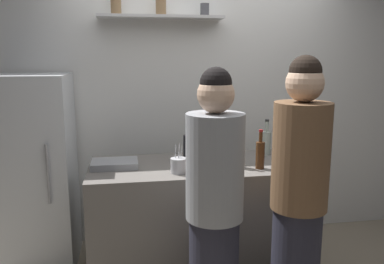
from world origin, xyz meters
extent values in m
cube|color=white|center=(0.00, 1.25, 1.30)|extent=(4.80, 0.10, 2.60)
cube|color=silver|center=(-0.38, 1.09, 2.05)|extent=(1.07, 0.22, 0.02)
cylinder|color=olive|center=(-0.75, 1.09, 2.15)|extent=(0.09, 0.09, 0.17)
cylinder|color=olive|center=(-0.38, 1.09, 2.14)|extent=(0.09, 0.09, 0.15)
cylinder|color=#4C4C51|center=(0.00, 1.09, 2.11)|extent=(0.08, 0.08, 0.11)
cube|color=silver|center=(-1.44, 0.85, 0.79)|extent=(0.59, 0.63, 1.58)
cylinder|color=#99999E|center=(-1.27, 0.51, 0.87)|extent=(0.02, 0.02, 0.45)
cube|color=#66605B|center=(-0.21, 0.47, 0.46)|extent=(1.55, 0.75, 0.91)
cube|color=gray|center=(-0.79, 0.49, 0.94)|extent=(0.34, 0.24, 0.05)
cylinder|color=#B2B2B7|center=(-0.34, 0.26, 0.96)|extent=(0.11, 0.11, 0.11)
cylinder|color=silver|center=(-0.34, 0.27, 1.03)|extent=(0.02, 0.02, 0.18)
cylinder|color=silver|center=(-0.32, 0.28, 1.02)|extent=(0.02, 0.03, 0.15)
cylinder|color=silver|center=(-0.34, 0.26, 1.03)|extent=(0.01, 0.01, 0.17)
cylinder|color=silver|center=(-0.36, 0.28, 1.03)|extent=(0.01, 0.01, 0.17)
cylinder|color=#19471E|center=(0.08, 0.36, 1.02)|extent=(0.07, 0.07, 0.21)
cylinder|color=#19471E|center=(0.08, 0.36, 1.17)|extent=(0.03, 0.03, 0.10)
cylinder|color=black|center=(0.08, 0.36, 1.23)|extent=(0.03, 0.03, 0.02)
cylinder|color=#472814|center=(0.26, 0.28, 1.01)|extent=(0.06, 0.06, 0.20)
cylinder|color=#472814|center=(0.26, 0.28, 1.15)|extent=(0.03, 0.03, 0.08)
cylinder|color=maroon|center=(0.26, 0.28, 1.19)|extent=(0.03, 0.03, 0.02)
cylinder|color=#B2BFB2|center=(0.45, 0.68, 1.01)|extent=(0.07, 0.07, 0.19)
cylinder|color=#B2BFB2|center=(0.45, 0.68, 1.15)|extent=(0.03, 0.03, 0.09)
cylinder|color=#333333|center=(0.45, 0.68, 1.20)|extent=(0.03, 0.03, 0.02)
cylinder|color=black|center=(-0.23, 0.55, 1.02)|extent=(0.08, 0.08, 0.21)
cylinder|color=black|center=(-0.23, 0.55, 1.17)|extent=(0.03, 0.03, 0.10)
cylinder|color=gold|center=(-0.23, 0.55, 1.23)|extent=(0.04, 0.04, 0.02)
cylinder|color=silver|center=(-0.07, 0.46, 1.02)|extent=(0.08, 0.08, 0.22)
cylinder|color=silver|center=(-0.07, 0.46, 1.14)|extent=(0.05, 0.05, 0.02)
cylinder|color=blue|center=(-0.07, 0.46, 1.16)|extent=(0.05, 0.05, 0.02)
cylinder|color=gray|center=(-0.20, -0.26, 1.10)|extent=(0.34, 0.34, 0.62)
sphere|color=#D8AD8C|center=(-0.20, -0.26, 1.51)|extent=(0.21, 0.21, 0.21)
sphere|color=black|center=(-0.20, -0.26, 1.58)|extent=(0.18, 0.18, 0.18)
cylinder|color=brown|center=(0.32, -0.27, 1.14)|extent=(0.34, 0.34, 0.65)
sphere|color=#D8AD8C|center=(0.32, -0.27, 1.57)|extent=(0.22, 0.22, 0.22)
sphere|color=black|center=(0.32, -0.27, 1.64)|extent=(0.19, 0.19, 0.19)
camera|label=1|loc=(-0.69, -2.42, 1.73)|focal=37.30mm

